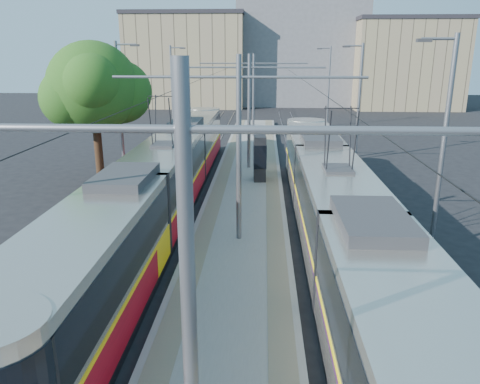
{
  "coord_description": "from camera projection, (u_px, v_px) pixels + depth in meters",
  "views": [
    {
      "loc": [
        0.91,
        -9.21,
        7.32
      ],
      "look_at": [
        -0.06,
        10.0,
        1.6
      ],
      "focal_mm": 35.0,
      "sensor_mm": 36.0,
      "label": 1
    }
  ],
  "objects": [
    {
      "name": "building_left",
      "position": [
        188.0,
        60.0,
        67.06
      ],
      "size": [
        16.32,
        12.24,
        12.72
      ],
      "color": "gray",
      "rests_on": "ground"
    },
    {
      "name": "shelter",
      "position": [
        260.0,
        157.0,
        26.59
      ],
      "size": [
        0.78,
        1.2,
        2.56
      ],
      "rotation": [
        0.0,
        0.0,
        0.06
      ],
      "color": "black",
      "rests_on": "platform"
    },
    {
      "name": "building_right",
      "position": [
        404.0,
        64.0,
        63.81
      ],
      "size": [
        14.28,
        10.2,
        11.92
      ],
      "color": "gray",
      "rests_on": "ground"
    },
    {
      "name": "tree",
      "position": [
        100.0,
        89.0,
        25.91
      ],
      "size": [
        5.52,
        5.11,
        8.02
      ],
      "color": "#382314",
      "rests_on": "ground"
    },
    {
      "name": "rails",
      "position": [
        247.0,
        184.0,
        27.22
      ],
      "size": [
        8.71,
        70.0,
        0.03
      ],
      "color": "gray",
      "rests_on": "ground"
    },
    {
      "name": "building_centre",
      "position": [
        299.0,
        44.0,
        69.46
      ],
      "size": [
        18.36,
        14.28,
        17.29
      ],
      "color": "slate",
      "rests_on": "ground"
    },
    {
      "name": "catenary",
      "position": [
        245.0,
        112.0,
        23.21
      ],
      "size": [
        9.2,
        70.0,
        7.0
      ],
      "color": "slate",
      "rests_on": "platform"
    },
    {
      "name": "tram_right",
      "position": [
        335.0,
        208.0,
        17.17
      ],
      "size": [
        2.43,
        28.09,
        5.5
      ],
      "color": "black",
      "rests_on": "ground"
    },
    {
      "name": "tactile_strip_left",
      "position": [
        222.0,
        179.0,
        27.21
      ],
      "size": [
        0.7,
        50.0,
        0.01
      ],
      "primitive_type": "cube",
      "color": "gray",
      "rests_on": "platform"
    },
    {
      "name": "platform",
      "position": [
        247.0,
        182.0,
        27.18
      ],
      "size": [
        4.0,
        50.0,
        0.3
      ],
      "primitive_type": "cube",
      "color": "gray",
      "rests_on": "ground"
    },
    {
      "name": "tram_left",
      "position": [
        166.0,
        179.0,
        21.71
      ],
      "size": [
        2.43,
        31.11,
        5.5
      ],
      "color": "black",
      "rests_on": "ground"
    },
    {
      "name": "street_lamps",
      "position": [
        250.0,
        104.0,
        29.86
      ],
      "size": [
        15.18,
        38.22,
        8.0
      ],
      "color": "slate",
      "rests_on": "ground"
    },
    {
      "name": "ground",
      "position": [
        221.0,
        379.0,
        10.95
      ],
      "size": [
        160.0,
        160.0,
        0.0
      ],
      "primitive_type": "plane",
      "color": "black",
      "rests_on": "ground"
    },
    {
      "name": "tactile_strip_right",
      "position": [
        272.0,
        179.0,
        27.07
      ],
      "size": [
        0.7,
        50.0,
        0.01
      ],
      "primitive_type": "cube",
      "color": "gray",
      "rests_on": "platform"
    }
  ]
}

